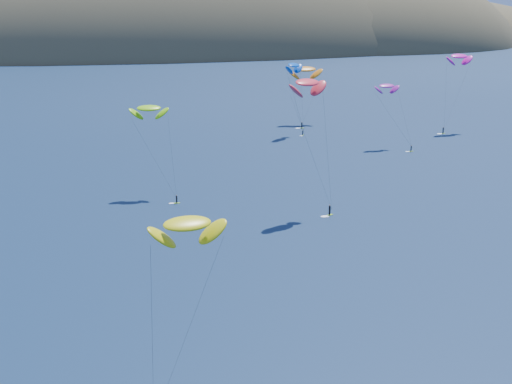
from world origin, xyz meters
name	(u,v)px	position (x,y,z in m)	size (l,w,h in m)	color
island	(168,59)	(39.40, 562.36, -10.74)	(730.00, 300.00, 210.00)	#3D3526
kitesurfer_2	(187,224)	(-26.30, 35.64, 18.80)	(10.20, 11.13, 21.11)	#95D117
kitesurfer_3	(149,108)	(-21.93, 116.36, 18.81)	(8.90, 12.21, 21.07)	#95D117
kitesurfer_4	(294,65)	(28.36, 173.82, 21.39)	(8.82, 8.88, 23.80)	#95D117
kitesurfer_6	(387,86)	(48.57, 150.01, 17.30)	(8.69, 11.14, 19.40)	#95D117
kitesurfer_8	(459,56)	(80.87, 167.79, 23.45)	(12.42, 8.45, 26.13)	#95D117
kitesurfer_9	(307,83)	(6.74, 95.16, 25.93)	(10.04, 8.98, 28.54)	#95D117
kitesurfer_11	(305,69)	(38.09, 192.60, 18.06)	(11.76, 13.79, 21.24)	#95D117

